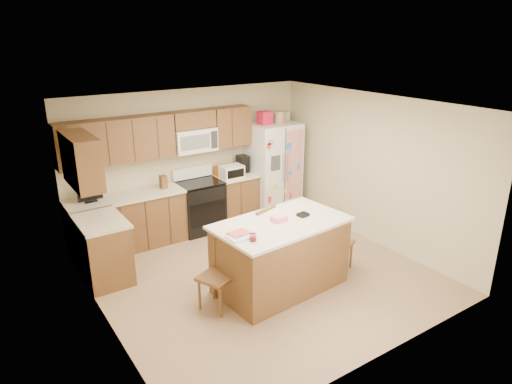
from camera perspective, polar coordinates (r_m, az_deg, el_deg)
ground at (r=6.92m, az=0.56°, el=-10.16°), size 4.50×4.50×0.00m
room_shell at (r=6.33m, az=0.60°, el=1.24°), size 4.60×4.60×2.52m
cabinetry at (r=7.60m, az=-13.29°, el=-0.34°), size 3.36×1.56×2.15m
stove at (r=8.24m, az=-7.05°, el=-1.66°), size 0.76×0.65×1.13m
refrigerator at (r=8.81m, az=2.14°, el=2.97°), size 0.90×0.79×2.04m
island at (r=6.37m, az=3.08°, el=-7.83°), size 1.90×1.20×1.09m
windsor_chair_left at (r=5.97m, az=-4.85°, el=-10.40°), size 0.53×0.54×0.96m
windsor_chair_back at (r=6.80m, az=0.18°, el=-6.06°), size 0.55×0.54×1.04m
windsor_chair_right at (r=6.95m, az=10.17°, el=-6.26°), size 0.51×0.52×0.93m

